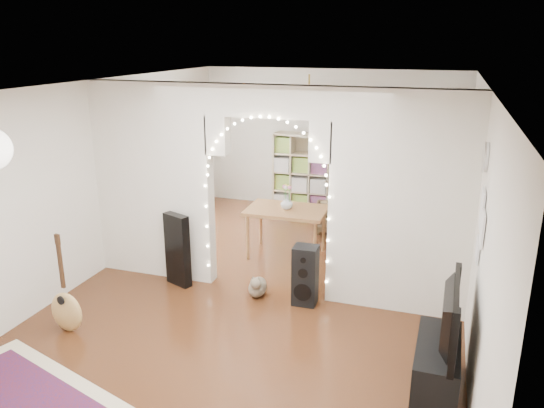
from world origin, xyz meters
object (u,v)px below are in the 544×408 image
(floor_speaker, at_px, (305,276))
(bookcase, at_px, (311,173))
(dining_chair_left, at_px, (331,218))
(dining_chair_right, at_px, (365,244))
(acoustic_guitar, at_px, (65,296))
(media_console, at_px, (436,367))
(dining_table, at_px, (287,213))

(floor_speaker, distance_m, bookcase, 3.87)
(dining_chair_left, height_order, dining_chair_right, dining_chair_right)
(acoustic_guitar, relative_size, dining_chair_left, 1.82)
(bookcase, bearing_deg, dining_chair_right, -49.26)
(floor_speaker, height_order, media_console, floor_speaker)
(dining_table, distance_m, dining_chair_left, 1.40)
(floor_speaker, distance_m, media_console, 2.09)
(acoustic_guitar, bearing_deg, media_console, 12.93)
(bookcase, distance_m, dining_chair_left, 1.33)
(acoustic_guitar, height_order, bookcase, bookcase)
(bookcase, bearing_deg, media_console, -55.80)
(dining_chair_left, distance_m, dining_chair_right, 1.35)
(dining_table, bearing_deg, media_console, -51.37)
(acoustic_guitar, height_order, dining_table, acoustic_guitar)
(acoustic_guitar, distance_m, media_console, 4.05)
(media_console, xyz_separation_m, dining_table, (-2.31, 2.74, 0.43))
(acoustic_guitar, xyz_separation_m, media_console, (4.04, 0.20, -0.19))
(floor_speaker, xyz_separation_m, dining_chair_right, (0.52, 1.59, -0.11))
(media_console, height_order, dining_table, dining_table)
(dining_chair_right, bearing_deg, floor_speaker, -128.40)
(dining_chair_right, bearing_deg, acoustic_guitar, -153.83)
(floor_speaker, relative_size, media_console, 0.77)
(bookcase, height_order, dining_chair_left, bookcase)
(bookcase, xyz_separation_m, dining_chair_left, (0.64, -1.05, -0.50))
(acoustic_guitar, relative_size, media_console, 1.01)
(acoustic_guitar, xyz_separation_m, floor_speaker, (2.41, 1.50, -0.05))
(bookcase, bearing_deg, acoustic_guitar, -98.48)
(dining_chair_left, relative_size, dining_chair_right, 0.92)
(media_console, xyz_separation_m, bookcase, (-2.51, 5.05, 0.50))
(acoustic_guitar, xyz_separation_m, dining_chair_right, (2.93, 3.09, -0.17))
(dining_chair_left, bearing_deg, media_console, -73.06)
(acoustic_guitar, distance_m, dining_chair_right, 4.26)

